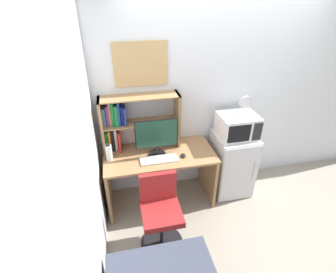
% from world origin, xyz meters
% --- Properties ---
extents(wall_back, '(6.40, 0.04, 2.60)m').
position_xyz_m(wall_back, '(0.40, 0.02, 1.30)').
color(wall_back, silver).
rests_on(wall_back, ground_plane).
extents(wall_left, '(0.04, 4.40, 2.60)m').
position_xyz_m(wall_left, '(-1.62, -1.60, 1.30)').
color(wall_left, silver).
rests_on(wall_left, ground_plane).
extents(desk, '(1.35, 0.65, 0.76)m').
position_xyz_m(desk, '(-0.88, -0.32, 0.53)').
color(desk, '#997047').
rests_on(desk, ground_plane).
extents(hutch_bookshelf, '(0.94, 0.24, 0.68)m').
position_xyz_m(hutch_bookshelf, '(-1.22, -0.11, 1.13)').
color(hutch_bookshelf, '#997047').
rests_on(hutch_bookshelf, desk).
extents(monitor, '(0.50, 0.21, 0.47)m').
position_xyz_m(monitor, '(-0.91, -0.34, 1.02)').
color(monitor, black).
rests_on(monitor, desk).
extents(keyboard, '(0.44, 0.16, 0.02)m').
position_xyz_m(keyboard, '(-0.91, -0.46, 0.77)').
color(keyboard, silver).
rests_on(keyboard, desk).
extents(computer_mouse, '(0.06, 0.08, 0.03)m').
position_xyz_m(computer_mouse, '(-0.61, -0.44, 0.78)').
color(computer_mouse, black).
rests_on(computer_mouse, desk).
extents(water_bottle, '(0.08, 0.08, 0.21)m').
position_xyz_m(water_bottle, '(-1.47, -0.32, 0.86)').
color(water_bottle, silver).
rests_on(water_bottle, desk).
extents(mini_fridge, '(0.51, 0.54, 0.87)m').
position_xyz_m(mini_fridge, '(0.12, -0.30, 0.44)').
color(mini_fridge, silver).
rests_on(mini_fridge, ground_plane).
extents(microwave, '(0.47, 0.40, 0.29)m').
position_xyz_m(microwave, '(0.12, -0.29, 1.02)').
color(microwave, silver).
rests_on(microwave, mini_fridge).
extents(desk_fan, '(0.15, 0.11, 0.24)m').
position_xyz_m(desk_fan, '(0.18, -0.30, 1.30)').
color(desk_fan, silver).
rests_on(desk_fan, microwave).
extents(desk_chair, '(0.47, 0.47, 0.88)m').
position_xyz_m(desk_chair, '(-0.99, -0.97, 0.40)').
color(desk_chair, black).
rests_on(desk_chair, ground_plane).
extents(wall_corkboard, '(0.61, 0.02, 0.49)m').
position_xyz_m(wall_corkboard, '(-1.01, -0.01, 1.77)').
color(wall_corkboard, tan).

